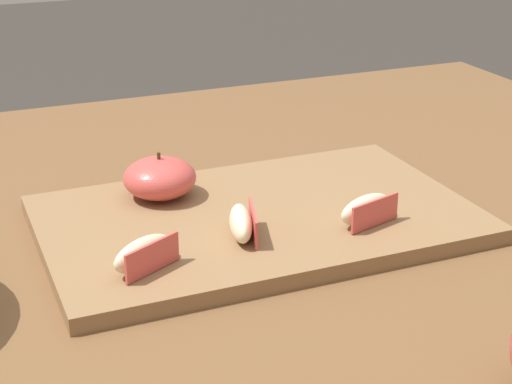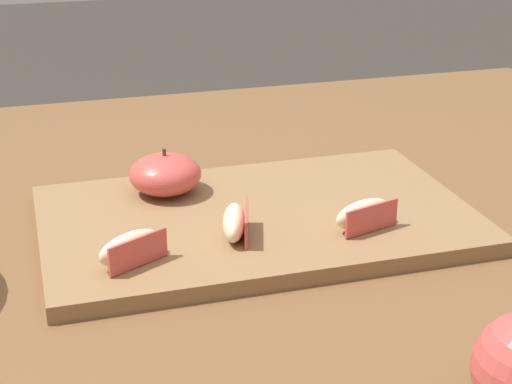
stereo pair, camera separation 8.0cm
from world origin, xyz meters
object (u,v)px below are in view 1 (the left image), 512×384
(cutting_board, at_px, (256,218))
(apple_wedge_right, at_px, (367,209))
(apple_half_skin_up, at_px, (160,178))
(apple_wedge_near_knife, at_px, (144,254))
(apple_wedge_left, at_px, (242,223))

(cutting_board, distance_m, apple_wedge_right, 0.11)
(apple_half_skin_up, distance_m, apple_wedge_near_knife, 0.16)
(apple_wedge_near_knife, xyz_separation_m, apple_wedge_left, (0.10, 0.03, 0.00))
(cutting_board, relative_size, apple_wedge_right, 6.30)
(cutting_board, bearing_deg, apple_wedge_left, -124.83)
(cutting_board, bearing_deg, apple_half_skin_up, 137.03)
(cutting_board, relative_size, apple_wedge_left, 6.30)
(apple_wedge_near_knife, bearing_deg, apple_half_skin_up, 68.63)
(cutting_board, relative_size, apple_wedge_near_knife, 6.40)
(cutting_board, xyz_separation_m, apple_half_skin_up, (-0.08, 0.07, 0.03))
(apple_wedge_right, distance_m, apple_wedge_left, 0.12)
(apple_half_skin_up, xyz_separation_m, apple_wedge_near_knife, (-0.06, -0.15, -0.01))
(apple_half_skin_up, bearing_deg, cutting_board, -42.97)
(apple_wedge_near_knife, bearing_deg, apple_wedge_right, 2.18)
(cutting_board, relative_size, apple_half_skin_up, 5.62)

